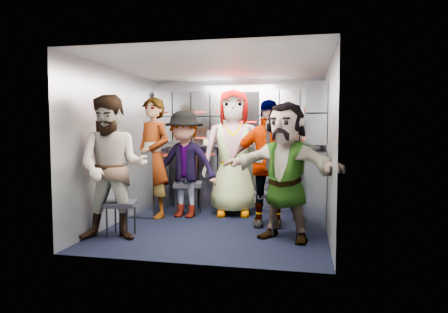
% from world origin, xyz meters
% --- Properties ---
extents(floor, '(3.00, 3.00, 0.00)m').
position_xyz_m(floor, '(0.00, 0.00, 0.00)').
color(floor, black).
rests_on(floor, ground).
extents(wall_back, '(2.80, 0.04, 2.10)m').
position_xyz_m(wall_back, '(0.00, 1.50, 1.05)').
color(wall_back, '#90959D').
rests_on(wall_back, ground).
extents(wall_left, '(0.04, 3.00, 2.10)m').
position_xyz_m(wall_left, '(-1.40, 0.00, 1.05)').
color(wall_left, '#90959D').
rests_on(wall_left, ground).
extents(wall_right, '(0.04, 3.00, 2.10)m').
position_xyz_m(wall_right, '(1.40, 0.00, 1.05)').
color(wall_right, '#90959D').
rests_on(wall_right, ground).
extents(ceiling, '(2.80, 3.00, 0.02)m').
position_xyz_m(ceiling, '(0.00, 0.00, 2.10)').
color(ceiling, silver).
rests_on(ceiling, wall_back).
extents(cart_bank_back, '(2.68, 0.38, 0.99)m').
position_xyz_m(cart_bank_back, '(0.00, 1.29, 0.49)').
color(cart_bank_back, '#9BA2AB').
rests_on(cart_bank_back, ground).
extents(cart_bank_left, '(0.38, 0.76, 0.99)m').
position_xyz_m(cart_bank_left, '(-1.19, 0.56, 0.49)').
color(cart_bank_left, '#9BA2AB').
rests_on(cart_bank_left, ground).
extents(counter, '(2.68, 0.42, 0.03)m').
position_xyz_m(counter, '(0.00, 1.29, 1.01)').
color(counter, '#B3B5BA').
rests_on(counter, cart_bank_back).
extents(locker_bank_back, '(2.68, 0.28, 0.82)m').
position_xyz_m(locker_bank_back, '(0.00, 1.35, 1.49)').
color(locker_bank_back, '#9BA2AB').
rests_on(locker_bank_back, wall_back).
extents(locker_bank_right, '(0.28, 1.00, 0.82)m').
position_xyz_m(locker_bank_right, '(1.25, 0.70, 1.49)').
color(locker_bank_right, '#9BA2AB').
rests_on(locker_bank_right, wall_right).
extents(right_cabinet, '(0.28, 1.20, 1.00)m').
position_xyz_m(right_cabinet, '(1.25, 0.60, 0.50)').
color(right_cabinet, '#9BA2AB').
rests_on(right_cabinet, ground).
extents(coffee_niche, '(0.46, 0.16, 0.84)m').
position_xyz_m(coffee_niche, '(0.18, 1.41, 1.47)').
color(coffee_niche, black).
rests_on(coffee_niche, wall_back).
extents(red_latch_strip, '(2.60, 0.02, 0.03)m').
position_xyz_m(red_latch_strip, '(0.00, 1.09, 0.88)').
color(red_latch_strip, '#B22717').
rests_on(red_latch_strip, cart_bank_back).
extents(jump_seat_near_left, '(0.42, 0.41, 0.41)m').
position_xyz_m(jump_seat_near_left, '(-1.05, -0.68, 0.37)').
color(jump_seat_near_left, black).
rests_on(jump_seat_near_left, ground).
extents(jump_seat_mid_left, '(0.48, 0.47, 0.49)m').
position_xyz_m(jump_seat_mid_left, '(-0.60, 0.64, 0.43)').
color(jump_seat_mid_left, black).
rests_on(jump_seat_mid_left, ground).
extents(jump_seat_center, '(0.44, 0.43, 0.41)m').
position_xyz_m(jump_seat_center, '(0.07, 0.94, 0.37)').
color(jump_seat_center, black).
rests_on(jump_seat_center, ground).
extents(jump_seat_mid_right, '(0.42, 0.40, 0.41)m').
position_xyz_m(jump_seat_mid_right, '(0.63, 0.35, 0.36)').
color(jump_seat_mid_right, black).
rests_on(jump_seat_mid_right, ground).
extents(jump_seat_near_right, '(0.49, 0.48, 0.45)m').
position_xyz_m(jump_seat_near_right, '(0.89, -0.28, 0.40)').
color(jump_seat_near_right, black).
rests_on(jump_seat_near_right, ground).
extents(attendant_standing, '(0.76, 0.67, 1.74)m').
position_xyz_m(attendant_standing, '(-1.05, 0.37, 0.87)').
color(attendant_standing, black).
rests_on(attendant_standing, ground).
extents(attendant_arc_a, '(0.94, 0.81, 1.68)m').
position_xyz_m(attendant_arc_a, '(-1.05, -0.86, 0.84)').
color(attendant_arc_a, black).
rests_on(attendant_arc_a, ground).
extents(attendant_arc_b, '(1.05, 0.67, 1.55)m').
position_xyz_m(attendant_arc_b, '(-0.60, 0.46, 0.77)').
color(attendant_arc_b, black).
rests_on(attendant_arc_b, ground).
extents(attendant_arc_c, '(1.00, 0.74, 1.87)m').
position_xyz_m(attendant_arc_c, '(0.07, 0.76, 0.94)').
color(attendant_arc_c, black).
rests_on(attendant_arc_c, ground).
extents(attendant_arc_d, '(0.99, 0.45, 1.67)m').
position_xyz_m(attendant_arc_d, '(0.63, 0.17, 0.84)').
color(attendant_arc_d, black).
rests_on(attendant_arc_d, ground).
extents(attendant_arc_e, '(1.56, 0.96, 1.61)m').
position_xyz_m(attendant_arc_e, '(0.89, -0.46, 0.80)').
color(attendant_arc_e, black).
rests_on(attendant_arc_e, ground).
extents(bottle_left, '(0.07, 0.07, 0.23)m').
position_xyz_m(bottle_left, '(-0.43, 1.24, 1.15)').
color(bottle_left, white).
rests_on(bottle_left, counter).
extents(bottle_mid, '(0.06, 0.06, 0.23)m').
position_xyz_m(bottle_mid, '(-0.38, 1.24, 1.15)').
color(bottle_mid, white).
rests_on(bottle_mid, counter).
extents(bottle_right, '(0.06, 0.06, 0.24)m').
position_xyz_m(bottle_right, '(0.24, 1.24, 1.15)').
color(bottle_right, white).
rests_on(bottle_right, counter).
extents(cup_left, '(0.09, 0.09, 0.10)m').
position_xyz_m(cup_left, '(-0.48, 1.23, 1.08)').
color(cup_left, tan).
rests_on(cup_left, counter).
extents(cup_right, '(0.08, 0.08, 0.11)m').
position_xyz_m(cup_right, '(1.25, 1.23, 1.08)').
color(cup_right, tan).
rests_on(cup_right, counter).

